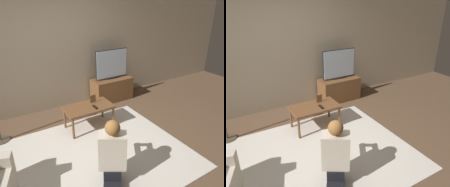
% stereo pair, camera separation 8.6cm
% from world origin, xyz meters
% --- Properties ---
extents(ground_plane, '(10.00, 10.00, 0.00)m').
position_xyz_m(ground_plane, '(0.00, 0.00, 0.00)').
color(ground_plane, brown).
extents(wall_back, '(10.00, 0.06, 2.60)m').
position_xyz_m(wall_back, '(0.00, 1.93, 1.30)').
color(wall_back, tan).
rests_on(wall_back, ground_plane).
extents(rug, '(2.68, 2.24, 0.02)m').
position_xyz_m(rug, '(0.00, 0.00, 0.01)').
color(rug, silver).
rests_on(rug, ground_plane).
extents(tv_stand, '(0.92, 0.44, 0.52)m').
position_xyz_m(tv_stand, '(1.25, 1.62, 0.26)').
color(tv_stand, brown).
rests_on(tv_stand, ground_plane).
extents(tv, '(0.79, 0.08, 0.66)m').
position_xyz_m(tv, '(1.25, 1.62, 0.86)').
color(tv, black).
rests_on(tv, tv_stand).
extents(coffee_table, '(0.86, 0.49, 0.44)m').
position_xyz_m(coffee_table, '(0.25, 0.78, 0.39)').
color(coffee_table, brown).
rests_on(coffee_table, ground_plane).
extents(person_kneeling, '(0.61, 0.78, 0.92)m').
position_xyz_m(person_kneeling, '(-0.08, -0.57, 0.46)').
color(person_kneeling, black).
rests_on(person_kneeling, rug).
extents(picture_frame, '(0.11, 0.01, 0.15)m').
position_xyz_m(picture_frame, '(0.39, 0.89, 0.51)').
color(picture_frame, brown).
rests_on(picture_frame, coffee_table).
extents(remote, '(0.04, 0.15, 0.02)m').
position_xyz_m(remote, '(0.33, 0.69, 0.44)').
color(remote, black).
rests_on(remote, coffee_table).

